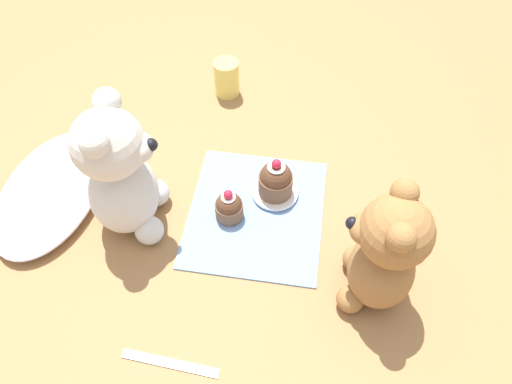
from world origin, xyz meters
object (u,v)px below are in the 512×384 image
juice_glass (227,78)px  teaspoon (170,363)px  cupcake_near_tan_bear (276,180)px  cupcake_near_cream_bear (229,206)px  saucer_plate (275,192)px  teddy_bear_cream (120,174)px  teddy_bear_tan (385,254)px

juice_glass → teaspoon: juice_glass is taller
cupcake_near_tan_bear → cupcake_near_cream_bear: bearing=129.4°
saucer_plate → juice_glass: size_ratio=1.07×
teddy_bear_cream → teddy_bear_tan: 0.38m
teddy_bear_tan → cupcake_near_tan_bear: teddy_bear_tan is taller
cupcake_near_cream_bear → teddy_bear_tan: bearing=-112.9°
juice_glass → cupcake_near_tan_bear: bearing=-152.4°
cupcake_near_tan_bear → teddy_bear_cream: bearing=110.4°
teddy_bear_tan → saucer_plate: bearing=-128.2°
saucer_plate → cupcake_near_tan_bear: size_ratio=1.03×
cupcake_near_cream_bear → juice_glass: bearing=11.3°
teddy_bear_cream → juice_glass: bearing=-23.4°
saucer_plate → teddy_bear_tan: bearing=-133.2°
teaspoon → cupcake_near_tan_bear: bearing=-105.1°
cupcake_near_cream_bear → saucer_plate: (0.05, -0.07, -0.02)m
cupcake_near_cream_bear → juice_glass: 0.30m
teddy_bear_tan → cupcake_near_cream_bear: teddy_bear_tan is taller
saucer_plate → juice_glass: (0.24, 0.12, 0.03)m
cupcake_near_tan_bear → juice_glass: cupcake_near_tan_bear is taller
saucer_plate → teaspoon: (-0.30, 0.10, -0.01)m
saucer_plate → juice_glass: 0.27m
cupcake_near_cream_bear → cupcake_near_tan_bear: (0.05, -0.07, 0.01)m
cupcake_near_tan_bear → saucer_plate: bearing=-26.6°
cupcake_near_cream_bear → cupcake_near_tan_bear: size_ratio=0.79×
teddy_bear_cream → cupcake_near_cream_bear: teddy_bear_cream is taller
teddy_bear_tan → juice_glass: (0.39, 0.28, -0.06)m
cupcake_near_cream_bear → saucer_plate: size_ratio=0.77×
teddy_bear_tan → cupcake_near_tan_bear: bearing=-128.2°
cupcake_near_cream_bear → teaspoon: (-0.24, 0.03, -0.02)m
cupcake_near_tan_bear → teddy_bear_tan: bearing=-133.2°
teddy_bear_tan → saucer_plate: teddy_bear_tan is taller
cupcake_near_cream_bear → juice_glass: (0.29, 0.06, 0.01)m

